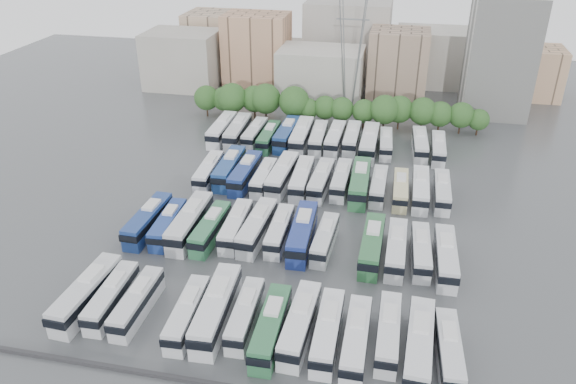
% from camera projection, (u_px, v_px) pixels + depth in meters
% --- Properties ---
extents(ground, '(220.00, 220.00, 0.00)m').
position_uv_depth(ground, '(298.00, 224.00, 85.63)').
color(ground, '#424447').
rests_on(ground, ground).
extents(tree_line, '(63.65, 7.74, 8.40)m').
position_uv_depth(tree_line, '(324.00, 105.00, 120.24)').
color(tree_line, black).
rests_on(tree_line, ground).
extents(city_buildings, '(102.00, 35.00, 20.00)m').
position_uv_depth(city_buildings, '(323.00, 54.00, 145.27)').
color(city_buildings, '#9E998E').
rests_on(city_buildings, ground).
extents(apartment_tower, '(14.00, 14.00, 26.00)m').
position_uv_depth(apartment_tower, '(500.00, 56.00, 123.37)').
color(apartment_tower, silver).
rests_on(apartment_tower, ground).
extents(electricity_pylon, '(9.00, 6.91, 33.83)m').
position_uv_depth(electricity_pylon, '(352.00, 31.00, 119.60)').
color(electricity_pylon, slate).
rests_on(electricity_pylon, ground).
extents(bus_r0_s0, '(3.35, 12.95, 4.03)m').
position_uv_depth(bus_r0_s0, '(87.00, 293.00, 67.82)').
color(bus_r0_s0, silver).
rests_on(bus_r0_s0, ground).
extents(bus_r0_s1, '(2.78, 11.30, 3.53)m').
position_uv_depth(bus_r0_s1, '(112.00, 297.00, 67.63)').
color(bus_r0_s1, silver).
rests_on(bus_r0_s1, ground).
extents(bus_r0_s2, '(2.44, 11.11, 3.49)m').
position_uv_depth(bus_r0_s2, '(137.00, 302.00, 66.72)').
color(bus_r0_s2, silver).
rests_on(bus_r0_s2, ground).
extents(bus_r0_s4, '(2.99, 11.36, 3.53)m').
position_uv_depth(bus_r0_s4, '(187.00, 313.00, 64.95)').
color(bus_r0_s4, silver).
rests_on(bus_r0_s4, ground).
extents(bus_r0_s5, '(3.56, 13.63, 4.24)m').
position_uv_depth(bus_r0_s5, '(216.00, 308.00, 65.18)').
color(bus_r0_s5, silver).
rests_on(bus_r0_s5, ground).
extents(bus_r0_s6, '(2.71, 10.98, 3.42)m').
position_uv_depth(bus_r0_s6, '(245.00, 314.00, 64.87)').
color(bus_r0_s6, silver).
rests_on(bus_r0_s6, ground).
extents(bus_r0_s7, '(2.83, 12.07, 3.77)m').
position_uv_depth(bus_r0_s7, '(271.00, 327.00, 62.74)').
color(bus_r0_s7, '#2C6840').
rests_on(bus_r0_s7, ground).
extents(bus_r0_s8, '(3.08, 12.27, 3.82)m').
position_uv_depth(bus_r0_s8, '(300.00, 324.00, 63.19)').
color(bus_r0_s8, silver).
rests_on(bus_r0_s8, ground).
extents(bus_r0_s9, '(2.70, 11.80, 3.69)m').
position_uv_depth(bus_r0_s9, '(328.00, 331.00, 62.21)').
color(bus_r0_s9, silver).
rests_on(bus_r0_s9, ground).
extents(bus_r0_s10, '(2.57, 11.70, 3.67)m').
position_uv_depth(bus_r0_s10, '(356.00, 339.00, 61.14)').
color(bus_r0_s10, silver).
rests_on(bus_r0_s10, ground).
extents(bus_r0_s11, '(2.49, 11.21, 3.51)m').
position_uv_depth(bus_r0_s11, '(388.00, 332.00, 62.16)').
color(bus_r0_s11, silver).
rests_on(bus_r0_s11, ground).
extents(bus_r0_s12, '(3.40, 12.81, 3.98)m').
position_uv_depth(bus_r0_s12, '(419.00, 345.00, 60.08)').
color(bus_r0_s12, silver).
rests_on(bus_r0_s12, ground).
extents(bus_r0_s13, '(2.94, 11.04, 3.43)m').
position_uv_depth(bus_r0_s13, '(449.00, 351.00, 59.72)').
color(bus_r0_s13, silver).
rests_on(bus_r0_s13, ground).
extents(bus_r1_s0, '(3.01, 12.43, 3.88)m').
position_uv_depth(bus_r1_s0, '(148.00, 220.00, 83.12)').
color(bus_r1_s0, navy).
rests_on(bus_r1_s0, ground).
extents(bus_r1_s1, '(2.98, 11.25, 3.50)m').
position_uv_depth(bus_r1_s1, '(168.00, 224.00, 82.47)').
color(bus_r1_s1, navy).
rests_on(bus_r1_s1, ground).
extents(bus_r1_s2, '(3.01, 13.48, 4.22)m').
position_uv_depth(bus_r1_s2, '(190.00, 222.00, 82.27)').
color(bus_r1_s2, silver).
rests_on(bus_r1_s2, ground).
extents(bus_r1_s3, '(2.94, 11.76, 3.66)m').
position_uv_depth(bus_r1_s3, '(211.00, 228.00, 81.30)').
color(bus_r1_s3, '#307148').
rests_on(bus_r1_s3, ground).
extents(bus_r1_s4, '(2.84, 11.62, 3.62)m').
position_uv_depth(bus_r1_s4, '(236.00, 226.00, 81.88)').
color(bus_r1_s4, silver).
rests_on(bus_r1_s4, ground).
extents(bus_r1_s5, '(3.34, 12.64, 3.93)m').
position_uv_depth(bus_r1_s5, '(257.00, 227.00, 81.36)').
color(bus_r1_s5, silver).
rests_on(bus_r1_s5, ground).
extents(bus_r1_s6, '(2.54, 11.17, 3.50)m').
position_uv_depth(bus_r1_s6, '(280.00, 230.00, 80.90)').
color(bus_r1_s6, silver).
rests_on(bus_r1_s6, ground).
extents(bus_r1_s7, '(3.34, 13.26, 4.13)m').
position_uv_depth(bus_r1_s7, '(302.00, 233.00, 79.80)').
color(bus_r1_s7, navy).
rests_on(bus_r1_s7, ground).
extents(bus_r1_s8, '(2.80, 10.91, 3.39)m').
position_uv_depth(bus_r1_s8, '(325.00, 239.00, 78.99)').
color(bus_r1_s8, silver).
rests_on(bus_r1_s8, ground).
extents(bus_r1_s10, '(2.93, 12.62, 3.95)m').
position_uv_depth(bus_r1_s10, '(372.00, 245.00, 77.20)').
color(bus_r1_s10, '#2B6639').
rests_on(bus_r1_s10, ground).
extents(bus_r1_s11, '(2.72, 11.90, 3.73)m').
position_uv_depth(bus_r1_s11, '(396.00, 249.00, 76.55)').
color(bus_r1_s11, silver).
rests_on(bus_r1_s11, ground).
extents(bus_r1_s12, '(2.83, 11.20, 3.49)m').
position_uv_depth(bus_r1_s12, '(421.00, 251.00, 76.25)').
color(bus_r1_s12, silver).
rests_on(bus_r1_s12, ground).
extents(bus_r1_s13, '(2.86, 12.20, 3.82)m').
position_uv_depth(bus_r1_s13, '(446.00, 257.00, 74.76)').
color(bus_r1_s13, silver).
rests_on(bus_r1_s13, ground).
extents(bus_r2_s1, '(3.08, 11.76, 3.66)m').
position_uv_depth(bus_r2_s1, '(209.00, 171.00, 97.92)').
color(bus_r2_s1, white).
rests_on(bus_r2_s1, ground).
extents(bus_r2_s2, '(3.10, 13.00, 4.06)m').
position_uv_depth(bus_r2_s2, '(229.00, 168.00, 98.61)').
color(bus_r2_s2, navy).
rests_on(bus_r2_s2, ground).
extents(bus_r2_s3, '(3.09, 12.73, 3.97)m').
position_uv_depth(bus_r2_s3, '(245.00, 173.00, 96.98)').
color(bus_r2_s3, navy).
rests_on(bus_r2_s3, ground).
extents(bus_r2_s4, '(2.47, 10.89, 3.41)m').
position_uv_depth(bus_r2_s4, '(264.00, 177.00, 96.05)').
color(bus_r2_s4, silver).
rests_on(bus_r2_s4, ground).
extents(bus_r2_s5, '(3.41, 13.26, 4.13)m').
position_uv_depth(bus_r2_s5, '(282.00, 175.00, 96.11)').
color(bus_r2_s5, silver).
rests_on(bus_r2_s5, ground).
extents(bus_r2_s6, '(3.01, 12.43, 3.88)m').
position_uv_depth(bus_r2_s6, '(302.00, 178.00, 95.20)').
color(bus_r2_s6, silver).
rests_on(bus_r2_s6, ground).
extents(bus_r2_s7, '(3.12, 12.20, 3.80)m').
position_uv_depth(bus_r2_s7, '(321.00, 180.00, 94.70)').
color(bus_r2_s7, silver).
rests_on(bus_r2_s7, ground).
extents(bus_r2_s8, '(2.62, 11.55, 3.62)m').
position_uv_depth(bus_r2_s8, '(341.00, 179.00, 95.10)').
color(bus_r2_s8, silver).
rests_on(bus_r2_s8, ground).
extents(bus_r2_s9, '(3.26, 13.62, 4.26)m').
position_uv_depth(bus_r2_s9, '(360.00, 182.00, 93.57)').
color(bus_r2_s9, '#2E6C3F').
rests_on(bus_r2_s9, ground).
extents(bus_r2_s10, '(2.52, 11.01, 3.45)m').
position_uv_depth(bus_r2_s10, '(379.00, 186.00, 93.28)').
color(bus_r2_s10, silver).
rests_on(bus_r2_s10, ground).
extents(bus_r2_s11, '(2.59, 11.11, 3.47)m').
position_uv_depth(bus_r2_s11, '(400.00, 189.00, 92.11)').
color(bus_r2_s11, beige).
rests_on(bus_r2_s11, ground).
extents(bus_r2_s12, '(2.67, 12.23, 3.84)m').
position_uv_depth(bus_r2_s12, '(420.00, 189.00, 91.82)').
color(bus_r2_s12, white).
rests_on(bus_r2_s12, ground).
extents(bus_r2_s13, '(2.51, 11.45, 3.59)m').
position_uv_depth(bus_r2_s13, '(442.00, 191.00, 91.41)').
color(bus_r2_s13, silver).
rests_on(bus_r2_s13, ground).
extents(bus_r3_s0, '(3.04, 13.28, 4.16)m').
position_uv_depth(bus_r3_s0, '(222.00, 129.00, 114.54)').
color(bus_r3_s0, silver).
rests_on(bus_r3_s0, ground).
extents(bus_r3_s1, '(3.29, 13.24, 4.13)m').
position_uv_depth(bus_r3_s1, '(238.00, 131.00, 113.77)').
color(bus_r3_s1, silver).
rests_on(bus_r3_s1, ground).
extents(bus_r3_s2, '(2.83, 11.68, 3.65)m').
position_uv_depth(bus_r3_s2, '(255.00, 133.00, 113.35)').
color(bus_r3_s2, silver).
rests_on(bus_r3_s2, ground).
extents(bus_r3_s3, '(2.54, 11.56, 3.62)m').
position_uv_depth(bus_r3_s3, '(269.00, 137.00, 111.65)').
color(bus_r3_s3, '#2A633C').
rests_on(bus_r3_s3, ground).
extents(bus_r3_s4, '(3.23, 13.18, 4.11)m').
position_uv_depth(bus_r3_s4, '(287.00, 134.00, 112.40)').
color(bus_r3_s4, navy).
rests_on(bus_r3_s4, ground).
extents(bus_r3_s5, '(3.20, 13.63, 4.26)m').
position_uv_depth(bus_r3_s5, '(302.00, 136.00, 111.44)').
color(bus_r3_s5, white).
rests_on(bus_r3_s5, ground).
extents(bus_r3_s6, '(3.10, 12.19, 3.80)m').
position_uv_depth(bus_r3_s6, '(318.00, 138.00, 111.13)').
color(bus_r3_s6, silver).
rests_on(bus_r3_s6, ground).
extents(bus_r3_s7, '(2.92, 12.43, 3.89)m').
position_uv_depth(bus_r3_s7, '(335.00, 138.00, 110.78)').
color(bus_r3_s7, white).
rests_on(bus_r3_s7, ground).
extents(bus_r3_s8, '(2.72, 12.22, 3.83)m').
position_uv_depth(bus_r3_s8, '(352.00, 138.00, 110.82)').
color(bus_r3_s8, silver).
rests_on(bus_r3_s8, ground).
extents(bus_r3_s9, '(3.03, 13.66, 4.28)m').
position_uv_depth(bus_r3_s9, '(369.00, 142.00, 108.40)').
color(bus_r3_s9, silver).
rests_on(bus_r3_s9, ground).
extents(bus_r3_s10, '(2.94, 11.04, 3.43)m').
position_uv_depth(bus_r3_s10, '(386.00, 143.00, 109.03)').
color(bus_r3_s10, silver).
rests_on(bus_r3_s10, ground).
extents(bus_r3_s12, '(3.23, 12.22, 3.80)m').
position_uv_depth(bus_r3_s12, '(420.00, 144.00, 108.17)').
color(bus_r3_s12, silver).
rests_on(bus_r3_s12, ground).
extents(bus_r3_s13, '(2.59, 11.63, 3.65)m').
position_uv_depth(bus_r3_s13, '(438.00, 148.00, 106.64)').
color(bus_r3_s13, silver).
rests_on(bus_r3_s13, ground).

